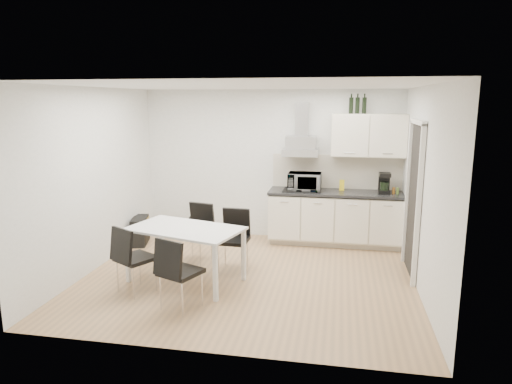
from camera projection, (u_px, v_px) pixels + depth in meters
ground at (248, 276)px, 6.37m from camera, size 4.50×4.50×0.00m
wall_back at (270, 165)px, 8.04m from camera, size 4.50×0.10×2.60m
wall_front at (205, 224)px, 4.18m from camera, size 4.50×0.10×2.60m
wall_left at (94, 180)px, 6.51m from camera, size 0.10×4.00×2.60m
wall_right at (424, 191)px, 5.71m from camera, size 0.10×4.00×2.60m
ceiling at (248, 86)px, 5.85m from camera, size 4.50×4.50×0.00m
doorway at (413, 201)px, 6.30m from camera, size 0.08×1.04×2.10m
kitchenette at (338, 196)px, 7.66m from camera, size 2.22×0.64×2.52m
dining_table at (185, 233)px, 6.07m from camera, size 1.64×1.21×0.75m
chair_far_left at (196, 234)px, 6.87m from camera, size 0.54×0.59×0.88m
chair_far_right at (233, 241)px, 6.51m from camera, size 0.46×0.52×0.88m
chair_near_left at (136, 259)px, 5.77m from camera, size 0.63×0.65×0.88m
chair_near_right at (181, 273)px, 5.31m from camera, size 0.60×0.63×0.88m
guitar_amp at (140, 231)px, 7.78m from camera, size 0.37×0.59×0.46m
floor_speaker at (195, 225)px, 8.42m from camera, size 0.20×0.18×0.31m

